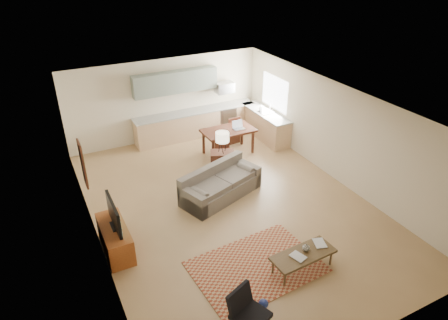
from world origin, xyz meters
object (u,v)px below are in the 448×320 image
console_table (222,164)px  dining_table (228,141)px  coffee_table (302,261)px  sofa (221,183)px  tv_credenza (115,239)px  armchair (251,313)px

console_table → dining_table: size_ratio=0.48×
console_table → coffee_table: bearing=-69.2°
console_table → dining_table: dining_table is taller
coffee_table → sofa: bearing=92.1°
sofa → console_table: 1.03m
sofa → dining_table: bearing=39.2°
sofa → coffee_table: bearing=-103.9°
tv_credenza → console_table: size_ratio=1.75×
coffee_table → tv_credenza: 3.97m
dining_table → console_table: bearing=-124.8°
coffee_table → tv_credenza: (-3.24, 2.29, 0.11)m
sofa → console_table: size_ratio=2.99×
console_table → tv_credenza: bearing=-129.3°
dining_table → tv_credenza: bearing=-146.2°
sofa → tv_credenza: sofa is taller
sofa → armchair: (-1.37, -3.88, -0.03)m
tv_credenza → dining_table: dining_table is taller
tv_credenza → dining_table: (4.25, 2.93, 0.09)m
armchair → console_table: console_table is taller
sofa → armchair: size_ratio=3.14×
console_table → dining_table: 1.43m
sofa → coffee_table: size_ratio=1.69×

